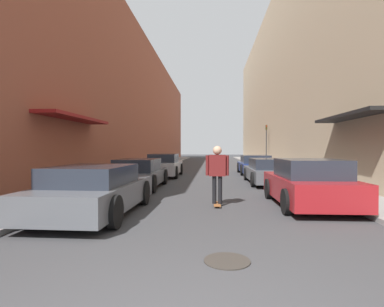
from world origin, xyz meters
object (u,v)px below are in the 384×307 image
Objects in this scene: parked_car_left_2 at (164,165)px; manhole_cover at (227,261)px; skateboarder at (217,169)px; traffic_light at (266,140)px; parked_car_left_1 at (139,174)px; parked_car_left_0 at (95,190)px; parked_car_right_0 at (309,184)px; parked_car_right_1 at (269,171)px; parked_car_right_2 at (255,165)px.

parked_car_left_2 is 13.74m from manhole_cover.
skateboarder is 0.46× the size of traffic_light.
traffic_light is at bearing 63.82° from parked_car_left_1.
skateboarder is (3.05, -9.08, 0.43)m from parked_car_left_2.
skateboarder is (3.14, 1.33, 0.47)m from parked_car_left_0.
parked_car_left_0 is 6.39× the size of manhole_cover.
skateboarder reaches higher than parked_car_left_2.
traffic_light reaches higher than manhole_cover.
skateboarder is (-2.66, -0.16, 0.43)m from parked_car_right_0.
traffic_light is (4.97, 24.90, 2.45)m from manhole_cover.
manhole_cover is (-2.58, -4.45, -0.65)m from parked_car_right_0.
parked_car_left_0 is 1.02× the size of parked_car_left_2.
parked_car_left_0 is 4.41m from manhole_cover.
traffic_light is (2.49, 14.82, 1.87)m from parked_car_right_1.
parked_car_right_1 is at bearing 76.15° from manhole_cover.
skateboarder is (3.25, -3.72, 0.48)m from parked_car_left_1.
parked_car_right_1 is 15.15m from traffic_light.
manhole_cover is at bearing -67.39° from parked_car_left_1.
parked_car_left_1 reaches higher than parked_car_right_2.
parked_car_right_0 is 2.25× the size of skateboarder.
skateboarder is (-2.57, -5.79, 0.50)m from parked_car_right_1.
parked_car_right_0 reaches higher than manhole_cover.
traffic_light is (5.05, 20.61, 1.37)m from skateboarder.
parked_car_right_1 is at bearing 91.00° from parked_car_right_0.
parked_car_right_2 is at bearing 89.15° from parked_car_right_1.
parked_car_left_0 is at bearing 137.49° from manhole_cover.
parked_car_right_2 is at bearing -104.23° from traffic_light.
parked_car_left_2 reaches higher than manhole_cover.
parked_car_left_1 is at bearing -160.41° from parked_car_right_1.
parked_car_right_1 is (5.82, 2.07, -0.02)m from parked_car_left_1.
traffic_light reaches higher than parked_car_right_2.
parked_car_left_0 is 0.98× the size of parked_car_right_1.
traffic_light is at bearing 75.77° from parked_car_right_2.
parked_car_right_2 is at bearing 76.62° from skateboarder.
parked_car_right_2 is (-0.02, 10.96, -0.06)m from parked_car_right_0.
traffic_light is (8.19, 21.95, 1.84)m from parked_car_left_0.
parked_car_left_2 is at bearing -160.28° from parked_car_right_2.
parked_car_right_1 is at bearing -90.85° from parked_car_right_2.
manhole_cover is at bearing -120.12° from parked_car_right_0.
parked_car_left_2 is (0.09, 10.42, 0.04)m from parked_car_left_0.
skateboarder reaches higher than parked_car_left_1.
manhole_cover is at bearing -99.44° from parked_car_right_2.
parked_car_right_2 is at bearing 65.10° from parked_car_left_0.
parked_car_right_1 is at bearing -99.52° from traffic_light.
parked_car_left_2 is 6.51m from parked_car_right_1.
parked_car_left_2 is at bearing 149.60° from parked_car_right_1.
traffic_light reaches higher than parked_car_right_0.
parked_car_left_1 is 1.02× the size of parked_car_left_2.
parked_car_right_1 is at bearing 66.09° from skateboarder.
parked_car_right_2 is 1.04× the size of traffic_light.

